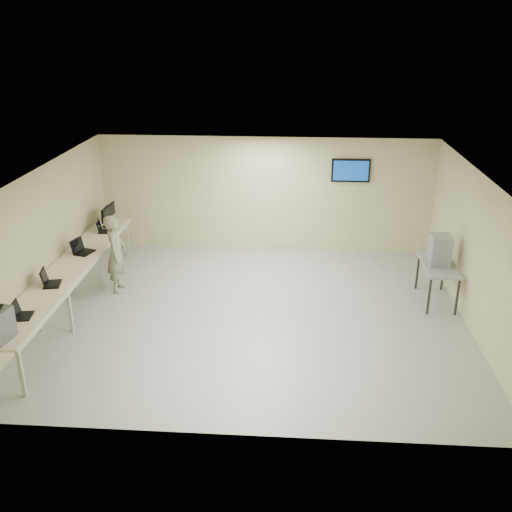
{
  "coord_description": "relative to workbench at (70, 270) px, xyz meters",
  "views": [
    {
      "loc": [
        0.7,
        -9.78,
        5.26
      ],
      "look_at": [
        0.0,
        0.2,
        1.15
      ],
      "focal_mm": 40.0,
      "sensor_mm": 36.0,
      "label": 1
    }
  ],
  "objects": [
    {
      "name": "monitor_far",
      "position": [
        -0.01,
        2.75,
        0.33
      ],
      "size": [
        0.19,
        0.43,
        0.43
      ],
      "color": "black",
      "rests_on": "workbench"
    },
    {
      "name": "side_table",
      "position": [
        7.19,
        0.84,
        -0.09
      ],
      "size": [
        0.63,
        1.36,
        0.81
      ],
      "color": "gray",
      "rests_on": "ground"
    },
    {
      "name": "monitor_near",
      "position": [
        -0.01,
        2.34,
        0.35
      ],
      "size": [
        0.21,
        0.46,
        0.46
      ],
      "color": "black",
      "rests_on": "workbench"
    },
    {
      "name": "room",
      "position": [
        3.62,
        0.06,
        0.58
      ],
      "size": [
        8.01,
        7.01,
        2.81
      ],
      "color": "#B7B8AB",
      "rests_on": "ground"
    },
    {
      "name": "laptop_0",
      "position": [
        -0.03,
        -2.01,
        0.14
      ],
      "size": [
        0.32,
        0.37,
        0.26
      ],
      "rotation": [
        0.0,
        0.0,
        0.15
      ],
      "color": "black",
      "rests_on": "workbench"
    },
    {
      "name": "laptop_3",
      "position": [
        -0.01,
        2.0,
        0.14
      ],
      "size": [
        0.3,
        0.34,
        0.25
      ],
      "rotation": [
        0.0,
        0.0,
        0.12
      ],
      "color": "black",
      "rests_on": "workbench"
    },
    {
      "name": "soldier",
      "position": [
        0.63,
        0.91,
        0.0
      ],
      "size": [
        0.46,
        0.64,
        1.66
      ],
      "primitive_type": "imported",
      "rotation": [
        0.0,
        0.0,
        1.68
      ],
      "color": "gray",
      "rests_on": "ground"
    },
    {
      "name": "workbench",
      "position": [
        0.0,
        0.0,
        0.0
      ],
      "size": [
        0.76,
        6.0,
        0.9
      ],
      "color": "beige",
      "rests_on": "ground"
    },
    {
      "name": "storage_bins",
      "position": [
        7.17,
        0.84,
        0.29
      ],
      "size": [
        0.39,
        0.43,
        0.61
      ],
      "color": "#999CA4",
      "rests_on": "side_table"
    },
    {
      "name": "laptop_2",
      "position": [
        -0.02,
        0.73,
        0.15
      ],
      "size": [
        0.42,
        0.46,
        0.31
      ],
      "rotation": [
        0.0,
        0.0,
        -0.28
      ],
      "color": "black",
      "rests_on": "workbench"
    },
    {
      "name": "laptop_1",
      "position": [
        -0.06,
        -0.8,
        0.15
      ],
      "size": [
        0.38,
        0.43,
        0.29
      ],
      "rotation": [
        0.0,
        0.0,
        0.22
      ],
      "color": "black",
      "rests_on": "workbench"
    }
  ]
}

